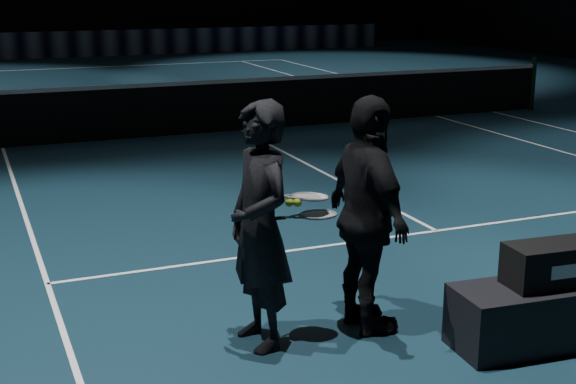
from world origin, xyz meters
name	(u,v)px	position (x,y,z in m)	size (l,w,h in m)	color
floor	(243,131)	(0.00, 0.00, 0.00)	(36.00, 36.00, 0.00)	#0D2431
court_lines	(243,131)	(0.00, 0.00, 0.00)	(10.98, 23.78, 0.01)	white
net_post_right	(533,84)	(6.40, 0.00, 0.55)	(0.10, 0.10, 1.10)	black
net_mesh	(243,106)	(0.00, 0.00, 0.45)	(12.80, 0.02, 0.86)	black
net_tape	(242,80)	(0.00, 0.00, 0.92)	(12.80, 0.03, 0.07)	white
sponsor_backdrop	(97,43)	(0.00, 15.50, 0.45)	(22.00, 0.15, 0.90)	black
player_bench	(553,312)	(-0.70, -9.07, 0.24)	(1.57, 0.52, 0.47)	black
racket_bag	(557,263)	(-0.70, -9.07, 0.63)	(0.79, 0.34, 0.31)	black
bag_signature	(573,271)	(-0.70, -9.24, 0.63)	(0.37, 0.00, 0.10)	white
player_a	(260,226)	(-2.75, -8.26, 0.92)	(0.67, 0.44, 1.85)	black
player_b	(368,216)	(-1.90, -8.34, 0.92)	(1.08, 0.45, 1.85)	black
racket_lower	(318,215)	(-2.30, -8.30, 0.97)	(0.68, 0.22, 0.03)	black
racket_upper	(310,197)	(-2.34, -8.26, 1.11)	(0.68, 0.22, 0.03)	black
tennis_balls	(293,200)	(-2.49, -8.28, 1.10)	(0.12, 0.10, 0.12)	yellow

